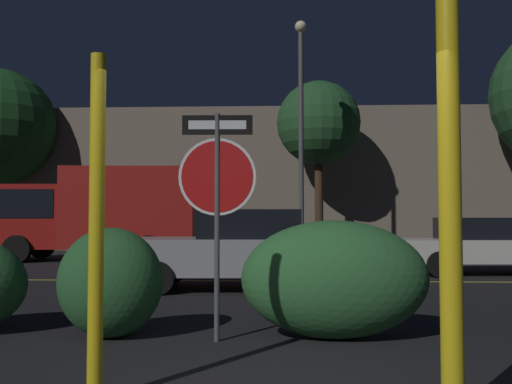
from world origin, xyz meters
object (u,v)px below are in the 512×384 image
object	(u,v)px
hedge_bush_2	(110,282)
delivery_truck	(92,211)
tree_0	(319,124)
passing_car_2	(243,250)
street_lamp	(301,119)
yellow_pole_left	(97,226)
passing_car_3	(484,246)
stop_sign	(217,180)
hedge_bush_3	(334,279)
yellow_pole_right	(450,202)

from	to	relation	value
hedge_bush_2	delivery_truck	size ratio (longest dim) A/B	0.19
tree_0	hedge_bush_2	bearing A→B (deg)	-102.75
passing_car_2	street_lamp	xyz separation A→B (m)	(1.38, 6.91, 3.72)
yellow_pole_left	passing_car_3	size ratio (longest dim) A/B	0.56
stop_sign	yellow_pole_left	size ratio (longest dim) A/B	0.97
yellow_pole_left	tree_0	world-z (taller)	tree_0
hedge_bush_3	passing_car_2	distance (m)	4.63
stop_sign	street_lamp	world-z (taller)	street_lamp
yellow_pole_right	hedge_bush_2	xyz separation A→B (m)	(-3.10, 2.62, -0.85)
hedge_bush_2	stop_sign	bearing A→B (deg)	-7.29
yellow_pole_right	tree_0	size ratio (longest dim) A/B	0.45
street_lamp	yellow_pole_right	bearing A→B (deg)	-88.03
tree_0	street_lamp	bearing A→B (deg)	-102.13
hedge_bush_3	passing_car_2	bearing A→B (deg)	106.80
hedge_bush_2	passing_car_3	xyz separation A→B (m)	(6.93, 7.66, 0.06)
street_lamp	delivery_truck	bearing A→B (deg)	178.05
yellow_pole_left	passing_car_2	size ratio (longest dim) A/B	0.53
yellow_pole_right	delivery_truck	distance (m)	15.97
hedge_bush_2	delivery_truck	world-z (taller)	delivery_truck
hedge_bush_3	delivery_truck	distance (m)	13.40
delivery_truck	passing_car_3	bearing A→B (deg)	-112.89
hedge_bush_3	passing_car_3	xyz separation A→B (m)	(4.35, 7.60, 0.02)
passing_car_2	hedge_bush_3	bearing A→B (deg)	-166.01
yellow_pole_left	yellow_pole_right	size ratio (longest dim) A/B	0.89
hedge_bush_2	hedge_bush_3	bearing A→B (deg)	1.23
yellow_pole_left	delivery_truck	world-z (taller)	delivery_truck
delivery_truck	yellow_pole_right	bearing A→B (deg)	-156.24
stop_sign	passing_car_2	world-z (taller)	stop_sign
passing_car_2	delivery_truck	xyz separation A→B (m)	(-5.35, 7.14, 0.84)
yellow_pole_left	delivery_truck	size ratio (longest dim) A/B	0.39
yellow_pole_left	yellow_pole_right	bearing A→B (deg)	-7.92
yellow_pole_right	hedge_bush_3	world-z (taller)	yellow_pole_right
hedge_bush_2	passing_car_3	bearing A→B (deg)	47.86
stop_sign	yellow_pole_right	size ratio (longest dim) A/B	0.86
hedge_bush_3	passing_car_2	world-z (taller)	passing_car_2
passing_car_2	street_lamp	size ratio (longest dim) A/B	0.65
stop_sign	street_lamp	xyz separation A→B (m)	(1.37, 11.56, 2.68)
yellow_pole_left	street_lamp	distance (m)	14.17
yellow_pole_right	passing_car_2	size ratio (longest dim) A/B	0.60
yellow_pole_right	passing_car_3	world-z (taller)	yellow_pole_right
yellow_pole_left	street_lamp	world-z (taller)	street_lamp
hedge_bush_3	street_lamp	size ratio (longest dim) A/B	0.28
hedge_bush_2	tree_0	distance (m)	16.13
street_lamp	hedge_bush_2	bearing A→B (deg)	-102.95
yellow_pole_right	hedge_bush_2	bearing A→B (deg)	139.84
stop_sign	passing_car_2	distance (m)	4.76
yellow_pole_left	yellow_pole_right	world-z (taller)	yellow_pole_right
passing_car_3	yellow_pole_right	bearing A→B (deg)	-23.86
stop_sign	passing_car_3	xyz separation A→B (m)	(5.68, 7.82, -1.10)
stop_sign	hedge_bush_3	bearing A→B (deg)	7.79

